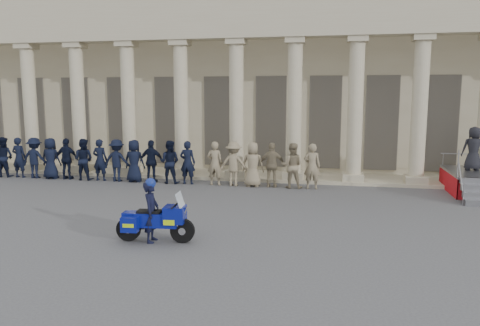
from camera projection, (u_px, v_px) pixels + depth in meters
The scene contains 5 objects.
ground at pixel (224, 230), 13.47m from camera, with size 90.00×90.00×0.00m, color #48484B.
building at pixel (282, 83), 27.10m from camera, with size 40.00×12.50×9.00m.
officer_rank at pixel (133, 161), 20.79m from camera, with size 16.16×0.72×1.89m.
motorcycle at pixel (156, 220), 12.35m from camera, with size 2.12×0.89×1.36m.
rider at pixel (151, 210), 12.32m from camera, with size 0.44×0.63×1.72m.
Camera 1 is at (3.04, -12.69, 3.89)m, focal length 35.00 mm.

